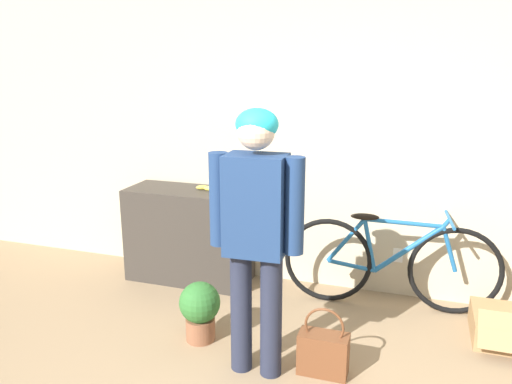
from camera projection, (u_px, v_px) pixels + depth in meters
name	position (u px, v px, depth m)	size (l,w,h in m)	color
wall_back	(337.00, 138.00, 4.10)	(8.00, 0.07, 2.60)	beige
side_shelf	(189.00, 235.00, 4.44)	(1.08, 0.46, 0.83)	#38332D
person	(256.00, 220.00, 2.93)	(0.58, 0.26, 1.66)	#23283D
bicycle	(390.00, 263.00, 3.92)	(1.67, 0.46, 0.78)	black
banana	(210.00, 188.00, 4.30)	(0.28, 0.08, 0.04)	#EAD64C
handbag	(323.00, 352.00, 3.11)	(0.31, 0.15, 0.45)	brown
cardboard_box	(511.00, 328.00, 3.50)	(0.51, 0.57, 0.28)	#A87F51
potted_plant	(200.00, 308.00, 3.48)	(0.29, 0.29, 0.43)	brown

